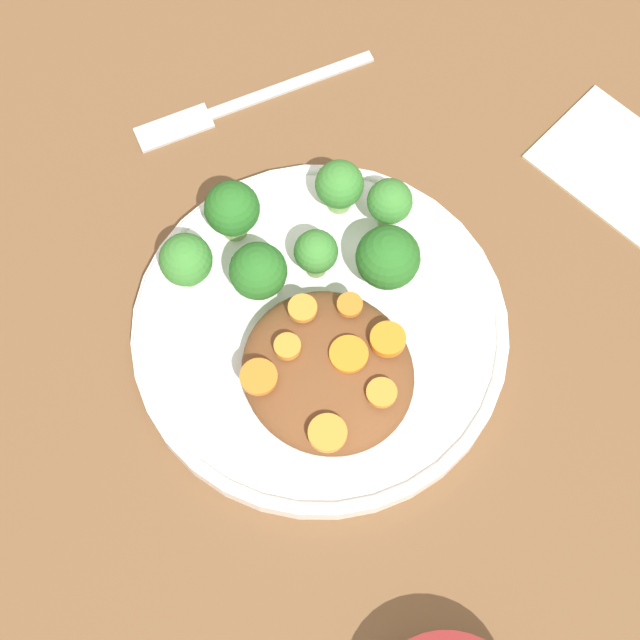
# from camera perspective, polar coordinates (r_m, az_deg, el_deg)

# --- Properties ---
(ground_plane) EXTENTS (4.00, 4.00, 0.00)m
(ground_plane) POSITION_cam_1_polar(r_m,az_deg,el_deg) (0.80, 0.00, -0.86)
(ground_plane) COLOR brown
(plate) EXTENTS (0.28, 0.28, 0.02)m
(plate) POSITION_cam_1_polar(r_m,az_deg,el_deg) (0.79, 0.00, -0.57)
(plate) COLOR white
(plate) RESTS_ON ground_plane
(stew_mound) EXTENTS (0.13, 0.12, 0.03)m
(stew_mound) POSITION_cam_1_polar(r_m,az_deg,el_deg) (0.75, 0.42, -2.77)
(stew_mound) COLOR brown
(stew_mound) RESTS_ON plate
(broccoli_floret_0) EXTENTS (0.04, 0.04, 0.05)m
(broccoli_floret_0) POSITION_cam_1_polar(r_m,az_deg,el_deg) (0.81, 1.04, 7.17)
(broccoli_floret_0) COLOR #7FA85B
(broccoli_floret_0) RESTS_ON plate
(broccoli_floret_1) EXTENTS (0.04, 0.04, 0.06)m
(broccoli_floret_1) POSITION_cam_1_polar(r_m,az_deg,el_deg) (0.79, -4.89, 5.74)
(broccoli_floret_1) COLOR #7FA85B
(broccoli_floret_1) RESTS_ON plate
(broccoli_floret_2) EXTENTS (0.04, 0.04, 0.06)m
(broccoli_floret_2) POSITION_cam_1_polar(r_m,az_deg,el_deg) (0.76, -3.31, 2.58)
(broccoli_floret_2) COLOR #759E51
(broccoli_floret_2) RESTS_ON plate
(broccoli_floret_3) EXTENTS (0.03, 0.03, 0.05)m
(broccoli_floret_3) POSITION_cam_1_polar(r_m,az_deg,el_deg) (0.78, -0.22, 3.60)
(broccoli_floret_3) COLOR #759E51
(broccoli_floret_3) RESTS_ON plate
(broccoli_floret_4) EXTENTS (0.05, 0.05, 0.06)m
(broccoli_floret_4) POSITION_cam_1_polar(r_m,az_deg,el_deg) (0.77, 3.50, 3.46)
(broccoli_floret_4) COLOR #7FA85B
(broccoli_floret_4) RESTS_ON plate
(broccoli_floret_5) EXTENTS (0.04, 0.04, 0.05)m
(broccoli_floret_5) POSITION_cam_1_polar(r_m,az_deg,el_deg) (0.78, -7.16, 3.16)
(broccoli_floret_5) COLOR #759E51
(broccoli_floret_5) RESTS_ON plate
(broccoli_floret_6) EXTENTS (0.03, 0.03, 0.05)m
(broccoli_floret_6) POSITION_cam_1_polar(r_m,az_deg,el_deg) (0.79, 3.73, 6.26)
(broccoli_floret_6) COLOR #7FA85B
(broccoli_floret_6) RESTS_ON plate
(carrot_slice_0) EXTENTS (0.03, 0.03, 0.00)m
(carrot_slice_0) POSITION_cam_1_polar(r_m,az_deg,el_deg) (0.72, 0.40, -6.05)
(carrot_slice_0) COLOR orange
(carrot_slice_0) RESTS_ON stew_mound
(carrot_slice_1) EXTENTS (0.02, 0.02, 0.00)m
(carrot_slice_1) POSITION_cam_1_polar(r_m,az_deg,el_deg) (0.75, -0.94, 0.63)
(carrot_slice_1) COLOR orange
(carrot_slice_1) RESTS_ON stew_mound
(carrot_slice_2) EXTENTS (0.03, 0.03, 0.00)m
(carrot_slice_2) POSITION_cam_1_polar(r_m,az_deg,el_deg) (0.73, -3.29, -3.05)
(carrot_slice_2) COLOR orange
(carrot_slice_2) RESTS_ON stew_mound
(carrot_slice_3) EXTENTS (0.02, 0.02, 0.00)m
(carrot_slice_3) POSITION_cam_1_polar(r_m,az_deg,el_deg) (0.75, 1.60, 0.82)
(carrot_slice_3) COLOR orange
(carrot_slice_3) RESTS_ON stew_mound
(carrot_slice_4) EXTENTS (0.03, 0.03, 0.00)m
(carrot_slice_4) POSITION_cam_1_polar(r_m,az_deg,el_deg) (0.74, 1.54, -1.84)
(carrot_slice_4) COLOR orange
(carrot_slice_4) RESTS_ON stew_mound
(carrot_slice_5) EXTENTS (0.02, 0.02, 0.00)m
(carrot_slice_5) POSITION_cam_1_polar(r_m,az_deg,el_deg) (0.73, 3.31, -3.89)
(carrot_slice_5) COLOR orange
(carrot_slice_5) RESTS_ON stew_mound
(carrot_slice_6) EXTENTS (0.03, 0.03, 0.01)m
(carrot_slice_6) POSITION_cam_1_polar(r_m,az_deg,el_deg) (0.74, 3.64, -1.03)
(carrot_slice_6) COLOR orange
(carrot_slice_6) RESTS_ON stew_mound
(carrot_slice_7) EXTENTS (0.02, 0.02, 0.01)m
(carrot_slice_7) POSITION_cam_1_polar(r_m,az_deg,el_deg) (0.74, -1.75, -1.42)
(carrot_slice_7) COLOR orange
(carrot_slice_7) RESTS_ON stew_mound
(fork) EXTENTS (0.07, 0.21, 0.01)m
(fork) POSITION_cam_1_polar(r_m,az_deg,el_deg) (0.89, -4.70, 11.33)
(fork) COLOR silver
(fork) RESTS_ON ground_plane
(napkin) EXTENTS (0.16, 0.11, 0.01)m
(napkin) POSITION_cam_1_polar(r_m,az_deg,el_deg) (0.89, 16.22, 7.52)
(napkin) COLOR beige
(napkin) RESTS_ON ground_plane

